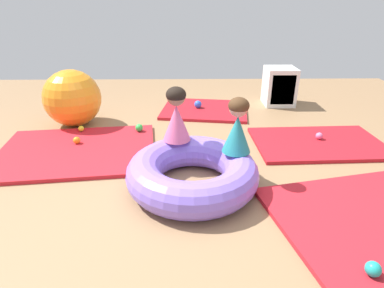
{
  "coord_description": "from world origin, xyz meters",
  "views": [
    {
      "loc": [
        0.1,
        -2.42,
        1.55
      ],
      "look_at": [
        0.14,
        0.19,
        0.33
      ],
      "focal_mm": 30.09,
      "sensor_mm": 36.0,
      "label": 1
    }
  ],
  "objects": [
    {
      "name": "child_in_pink",
      "position": [
        -0.0,
        0.37,
        0.55
      ],
      "size": [
        0.29,
        0.29,
        0.51
      ],
      "rotation": [
        0.0,
        0.0,
        4.83
      ],
      "color": "#E5608E",
      "rests_on": "inflatable_cushion"
    },
    {
      "name": "gym_mat_far_right",
      "position": [
        1.58,
        0.86,
        0.02
      ],
      "size": [
        1.46,
        0.95,
        0.04
      ],
      "primitive_type": "cube",
      "rotation": [
        0.0,
        0.0,
        0.04
      ],
      "color": "#B21923",
      "rests_on": "ground"
    },
    {
      "name": "play_ball_orange",
      "position": [
        -1.13,
        0.85,
        0.08
      ],
      "size": [
        0.08,
        0.08,
        0.08
      ],
      "primitive_type": "sphere",
      "color": "orange",
      "rests_on": "gym_mat_center_rear"
    },
    {
      "name": "play_ball_green",
      "position": [
        -0.48,
        1.19,
        0.09
      ],
      "size": [
        0.09,
        0.09,
        0.09
      ],
      "primitive_type": "sphere",
      "color": "green",
      "rests_on": "gym_mat_center_rear"
    },
    {
      "name": "ground_plane",
      "position": [
        0.0,
        0.0,
        0.0
      ],
      "size": [
        8.0,
        8.0,
        0.0
      ],
      "primitive_type": "plane",
      "color": "#93704C"
    },
    {
      "name": "play_ball_pink",
      "position": [
        1.61,
        0.92,
        0.08
      ],
      "size": [
        0.08,
        0.08,
        0.08
      ],
      "primitive_type": "sphere",
      "color": "pink",
      "rests_on": "gym_mat_far_right"
    },
    {
      "name": "child_in_teal",
      "position": [
        0.53,
        0.11,
        0.54
      ],
      "size": [
        0.35,
        0.35,
        0.49
      ],
      "rotation": [
        0.0,
        0.0,
        3.92
      ],
      "color": "teal",
      "rests_on": "inflatable_cushion"
    },
    {
      "name": "gym_mat_near_right",
      "position": [
        1.57,
        -0.49,
        0.02
      ],
      "size": [
        1.81,
        1.46,
        0.04
      ],
      "primitive_type": "cube",
      "rotation": [
        0.0,
        0.0,
        0.21
      ],
      "color": "red",
      "rests_on": "ground"
    },
    {
      "name": "gym_mat_front",
      "position": [
        0.36,
        2.04,
        0.02
      ],
      "size": [
        1.32,
        1.08,
        0.04
      ],
      "primitive_type": "cube",
      "rotation": [
        0.0,
        0.0,
        -0.14
      ],
      "color": "#B21923",
      "rests_on": "ground"
    },
    {
      "name": "exercise_ball_large",
      "position": [
        -1.35,
        1.53,
        0.36
      ],
      "size": [
        0.72,
        0.72,
        0.72
      ],
      "primitive_type": "sphere",
      "color": "orange",
      "rests_on": "ground"
    },
    {
      "name": "play_ball_blue",
      "position": [
        0.26,
        2.07,
        0.09
      ],
      "size": [
        0.11,
        0.11,
        0.11
      ],
      "primitive_type": "sphere",
      "color": "blue",
      "rests_on": "gym_mat_front"
    },
    {
      "name": "gym_mat_center_rear",
      "position": [
        -1.09,
        0.71,
        0.02
      ],
      "size": [
        1.76,
        1.39,
        0.04
      ],
      "primitive_type": "cube",
      "rotation": [
        0.0,
        0.0,
        0.11
      ],
      "color": "red",
      "rests_on": "ground"
    },
    {
      "name": "play_ball_yellow",
      "position": [
        -1.19,
        1.21,
        0.07
      ],
      "size": [
        0.07,
        0.07,
        0.07
      ],
      "primitive_type": "sphere",
      "color": "yellow",
      "rests_on": "gym_mat_center_rear"
    },
    {
      "name": "inflatable_cushion",
      "position": [
        0.14,
        -0.01,
        0.15
      ],
      "size": [
        1.14,
        1.14,
        0.3
      ],
      "primitive_type": "torus",
      "color": "#8466E0",
      "rests_on": "ground"
    },
    {
      "name": "play_ball_teal",
      "position": [
        1.18,
        -1.04,
        0.09
      ],
      "size": [
        0.09,
        0.09,
        0.09
      ],
      "primitive_type": "sphere",
      "color": "teal",
      "rests_on": "gym_mat_near_right"
    },
    {
      "name": "storage_cube",
      "position": [
        1.51,
        2.34,
        0.28
      ],
      "size": [
        0.44,
        0.44,
        0.56
      ],
      "color": "silver",
      "rests_on": "ground"
    }
  ]
}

